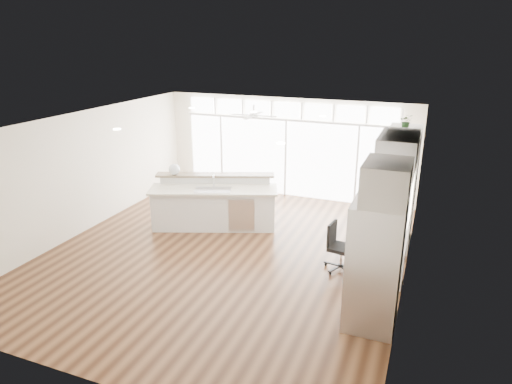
% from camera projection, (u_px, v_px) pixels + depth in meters
% --- Properties ---
extents(floor, '(7.00, 8.00, 0.02)m').
position_uv_depth(floor, '(226.00, 253.00, 9.42)').
color(floor, '#3F2313').
rests_on(floor, ground).
extents(ceiling, '(7.00, 8.00, 0.02)m').
position_uv_depth(ceiling, '(223.00, 123.00, 8.55)').
color(ceiling, silver).
rests_on(ceiling, wall_back).
extents(wall_back, '(7.00, 0.04, 2.70)m').
position_uv_depth(wall_back, '(287.00, 147.00, 12.50)').
color(wall_back, white).
rests_on(wall_back, floor).
extents(wall_front, '(7.00, 0.04, 2.70)m').
position_uv_depth(wall_front, '(82.00, 291.00, 5.46)').
color(wall_front, white).
rests_on(wall_front, floor).
extents(wall_left, '(0.04, 8.00, 2.70)m').
position_uv_depth(wall_left, '(83.00, 172.00, 10.20)').
color(wall_left, white).
rests_on(wall_left, floor).
extents(wall_right, '(0.04, 8.00, 2.70)m').
position_uv_depth(wall_right, '(410.00, 215.00, 7.77)').
color(wall_right, white).
rests_on(wall_right, floor).
extents(glass_wall, '(5.80, 0.06, 2.08)m').
position_uv_depth(glass_wall, '(286.00, 158.00, 12.55)').
color(glass_wall, white).
rests_on(glass_wall, wall_back).
extents(transom_row, '(5.90, 0.06, 0.40)m').
position_uv_depth(transom_row, '(287.00, 110.00, 12.12)').
color(transom_row, white).
rests_on(transom_row, wall_back).
extents(desk_window, '(0.04, 0.85, 0.85)m').
position_uv_depth(desk_window, '(410.00, 198.00, 7.98)').
color(desk_window, white).
rests_on(desk_window, wall_right).
extents(ceiling_fan, '(1.16, 1.16, 0.32)m').
position_uv_depth(ceiling_fan, '(254.00, 111.00, 11.25)').
color(ceiling_fan, silver).
rests_on(ceiling_fan, ceiling).
extents(recessed_lights, '(3.40, 3.00, 0.02)m').
position_uv_depth(recessed_lights, '(228.00, 122.00, 8.73)').
color(recessed_lights, white).
rests_on(recessed_lights, ceiling).
extents(oven_cabinet, '(0.64, 1.20, 2.50)m').
position_uv_depth(oven_cabinet, '(399.00, 188.00, 9.50)').
color(oven_cabinet, white).
rests_on(oven_cabinet, floor).
extents(desk_nook, '(0.72, 1.30, 0.76)m').
position_uv_depth(desk_nook, '(385.00, 255.00, 8.47)').
color(desk_nook, white).
rests_on(desk_nook, floor).
extents(upper_cabinets, '(0.64, 1.30, 0.64)m').
position_uv_depth(upper_cabinets, '(398.00, 153.00, 7.82)').
color(upper_cabinets, white).
rests_on(upper_cabinets, wall_right).
extents(refrigerator, '(0.76, 0.90, 2.00)m').
position_uv_depth(refrigerator, '(374.00, 265.00, 6.83)').
color(refrigerator, silver).
rests_on(refrigerator, floor).
extents(fridge_cabinet, '(0.64, 0.90, 0.60)m').
position_uv_depth(fridge_cabinet, '(387.00, 183.00, 6.39)').
color(fridge_cabinet, white).
rests_on(fridge_cabinet, wall_right).
extents(framed_photos, '(0.06, 0.22, 0.80)m').
position_uv_depth(framed_photos, '(412.00, 196.00, 8.57)').
color(framed_photos, black).
rests_on(framed_photos, wall_right).
extents(kitchen_island, '(3.11, 2.05, 1.15)m').
position_uv_depth(kitchen_island, '(214.00, 204.00, 10.52)').
color(kitchen_island, white).
rests_on(kitchen_island, floor).
extents(rug, '(1.15, 0.94, 0.01)m').
position_uv_depth(rug, '(373.00, 273.00, 8.62)').
color(rug, '#3B2012').
rests_on(rug, floor).
extents(office_chair, '(0.54, 0.51, 0.92)m').
position_uv_depth(office_chair, '(342.00, 248.00, 8.60)').
color(office_chair, black).
rests_on(office_chair, floor).
extents(fishbowl, '(0.32, 0.32, 0.26)m').
position_uv_depth(fishbowl, '(174.00, 169.00, 10.68)').
color(fishbowl, silver).
rests_on(fishbowl, kitchen_island).
extents(monitor, '(0.14, 0.48, 0.39)m').
position_uv_depth(monitor, '(383.00, 226.00, 8.32)').
color(monitor, black).
rests_on(monitor, desk_nook).
extents(keyboard, '(0.15, 0.32, 0.02)m').
position_uv_depth(keyboard, '(373.00, 234.00, 8.44)').
color(keyboard, white).
rests_on(keyboard, desk_nook).
extents(potted_plant, '(0.28, 0.30, 0.22)m').
position_uv_depth(potted_plant, '(406.00, 123.00, 9.06)').
color(potted_plant, '#2E5B27').
rests_on(potted_plant, oven_cabinet).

